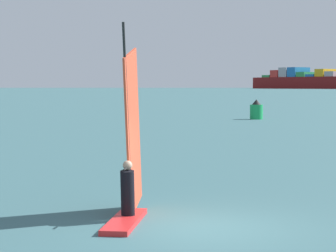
# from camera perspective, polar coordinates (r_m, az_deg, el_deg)

# --- Properties ---
(ground_plane) EXTENTS (4000.00, 4000.00, 0.00)m
(ground_plane) POSITION_cam_1_polar(r_m,az_deg,el_deg) (14.65, 3.08, -8.79)
(ground_plane) COLOR #386066
(windsurfer) EXTENTS (1.29, 3.47, 4.57)m
(windsurfer) POSITION_cam_1_polar(r_m,az_deg,el_deg) (15.40, -3.37, -3.77)
(windsurfer) COLOR red
(windsurfer) RESTS_ON ground_plane
(cargo_ship) EXTENTS (153.71, 106.65, 37.14)m
(cargo_ship) POSITION_cam_1_polar(r_m,az_deg,el_deg) (698.80, 12.86, 3.94)
(cargo_ship) COLOR maroon
(cargo_ship) RESTS_ON ground_plane
(channel_buoy) EXTENTS (1.20, 1.20, 1.86)m
(channel_buoy) POSITION_cam_1_polar(r_m,az_deg,el_deg) (61.63, 7.68, 1.35)
(channel_buoy) COLOR #19994C
(channel_buoy) RESTS_ON ground_plane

